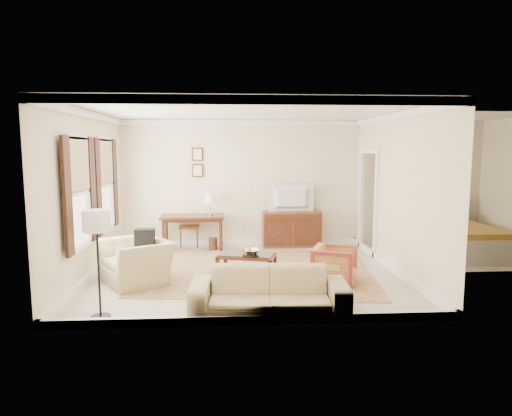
{
  "coord_description": "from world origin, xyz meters",
  "views": [
    {
      "loc": [
        -0.33,
        -8.09,
        2.24
      ],
      "look_at": [
        0.2,
        0.3,
        1.15
      ],
      "focal_mm": 32.0,
      "sensor_mm": 36.0,
      "label": 1
    }
  ],
  "objects": [
    {
      "name": "desk_lamp",
      "position": [
        -0.71,
        2.05,
        1.02
      ],
      "size": [
        0.32,
        0.32,
        0.5
      ],
      "primitive_type": null,
      "color": "silver",
      "rests_on": "writing_desk"
    },
    {
      "name": "rug",
      "position": [
        0.24,
        0.16,
        0.01
      ],
      "size": [
        4.47,
        3.96,
        0.01
      ],
      "primitive_type": "cube",
      "rotation": [
        0.0,
        0.0,
        -0.12
      ],
      "color": "brown",
      "rests_on": "room_shell"
    },
    {
      "name": "room_shell",
      "position": [
        0.0,
        0.0,
        2.47
      ],
      "size": [
        5.51,
        5.01,
        2.91
      ],
      "color": "beige",
      "rests_on": "ground"
    },
    {
      "name": "tv",
      "position": [
        1.14,
        2.19,
        1.32
      ],
      "size": [
        1.0,
        0.57,
        0.13
      ],
      "primitive_type": "imported",
      "rotation": [
        0.0,
        0.0,
        3.14
      ],
      "color": "black",
      "rests_on": "sideboard"
    },
    {
      "name": "window_rear",
      "position": [
        -2.7,
        0.9,
        1.55
      ],
      "size": [
        0.12,
        1.56,
        1.8
      ],
      "primitive_type": null,
      "color": "#CCB284",
      "rests_on": "room_shell"
    },
    {
      "name": "book_a",
      "position": [
        -0.21,
        -0.21,
        0.17
      ],
      "size": [
        0.27,
        0.16,
        0.38
      ],
      "primitive_type": "imported",
      "rotation": [
        0.0,
        0.0,
        -0.47
      ],
      "color": "brown",
      "rests_on": "coffee_table"
    },
    {
      "name": "writing_desk",
      "position": [
        -1.11,
        2.05,
        0.66
      ],
      "size": [
        1.4,
        0.7,
        0.77
      ],
      "color": "#4E2416",
      "rests_on": "room_shell"
    },
    {
      "name": "doorway",
      "position": [
        2.71,
        1.5,
        1.08
      ],
      "size": [
        0.1,
        1.12,
        2.25
      ],
      "primitive_type": null,
      "color": "white",
      "rests_on": "room_shell"
    },
    {
      "name": "desk_chair",
      "position": [
        -1.21,
        2.4,
        0.53
      ],
      "size": [
        0.48,
        0.48,
        1.05
      ],
      "primitive_type": null,
      "rotation": [
        0.0,
        0.0,
        -0.06
      ],
      "color": "brown",
      "rests_on": "room_shell"
    },
    {
      "name": "book_b",
      "position": [
        0.2,
        -0.32,
        0.16
      ],
      "size": [
        0.27,
        0.11,
        0.38
      ],
      "primitive_type": "imported",
      "rotation": [
        0.0,
        0.0,
        -0.31
      ],
      "color": "brown",
      "rests_on": "coffee_table"
    },
    {
      "name": "sideboard",
      "position": [
        1.14,
        2.21,
        0.41
      ],
      "size": [
        1.34,
        0.51,
        0.82
      ],
      "primitive_type": "cube",
      "color": "brown",
      "rests_on": "room_shell"
    },
    {
      "name": "club_armchair",
      "position": [
        -1.85,
        -0.52,
        0.49
      ],
      "size": [
        1.21,
        1.33,
        0.98
      ],
      "primitive_type": "imported",
      "rotation": [
        0.0,
        0.0,
        -1.01
      ],
      "color": "tan",
      "rests_on": "room_shell"
    },
    {
      "name": "fruit_bowl",
      "position": [
        0.09,
        -0.25,
        0.47
      ],
      "size": [
        0.42,
        0.42,
        0.1
      ],
      "primitive_type": "imported",
      "color": "silver",
      "rests_on": "coffee_table"
    },
    {
      "name": "coffee_table",
      "position": [
        0.0,
        -0.26,
        0.32
      ],
      "size": [
        1.1,
        0.81,
        0.42
      ],
      "rotation": [
        0.0,
        0.0,
        -0.26
      ],
      "color": "#4E2416",
      "rests_on": "room_shell"
    },
    {
      "name": "floor_lamp",
      "position": [
        -2.03,
        -2.15,
        1.21
      ],
      "size": [
        0.36,
        0.36,
        1.46
      ],
      "color": "black",
      "rests_on": "room_shell"
    },
    {
      "name": "sofa",
      "position": [
        0.23,
        -2.1,
        0.42
      ],
      "size": [
        2.17,
        0.76,
        0.83
      ],
      "primitive_type": "imported",
      "rotation": [
        0.0,
        0.0,
        -0.06
      ],
      "color": "tan",
      "rests_on": "room_shell"
    },
    {
      "name": "striped_armchair",
      "position": [
        1.45,
        -0.77,
        0.35
      ],
      "size": [
        0.85,
        0.87,
        0.7
      ],
      "primitive_type": "imported",
      "rotation": [
        0.0,
        0.0,
        1.18
      ],
      "color": "maroon",
      "rests_on": "room_shell"
    },
    {
      "name": "window_front",
      "position": [
        -2.7,
        -0.7,
        1.55
      ],
      "size": [
        0.12,
        1.56,
        1.8
      ],
      "primitive_type": null,
      "color": "#CCB284",
      "rests_on": "room_shell"
    },
    {
      "name": "framed_prints",
      "position": [
        -1.01,
        2.47,
        1.94
      ],
      "size": [
        0.25,
        0.04,
        0.68
      ],
      "primitive_type": null,
      "color": "#4E2416",
      "rests_on": "room_shell"
    },
    {
      "name": "backpack",
      "position": [
        -1.73,
        -0.43,
        0.74
      ],
      "size": [
        0.34,
        0.39,
        0.4
      ],
      "primitive_type": "cube",
      "rotation": [
        0.0,
        0.0,
        -1.09
      ],
      "color": "black",
      "rests_on": "club_armchair"
    },
    {
      "name": "annex_bedroom",
      "position": [
        4.49,
        1.15,
        0.34
      ],
      "size": [
        3.0,
        2.7,
        2.9
      ],
      "color": "beige",
      "rests_on": "ground"
    }
  ]
}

